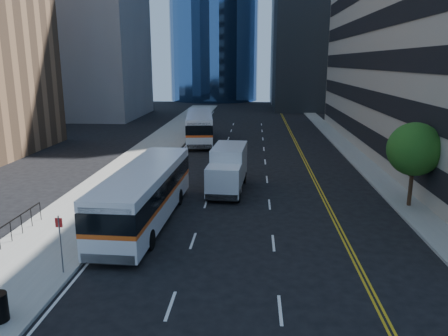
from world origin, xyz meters
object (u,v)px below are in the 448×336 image
bus_rear (200,126)px  street_tree (414,149)px  bus_front (145,193)px  box_truck (228,168)px

bus_rear → street_tree: bearing=-61.2°
bus_front → bus_rear: bus_rear is taller
street_tree → bus_rear: bearing=125.5°
box_truck → street_tree: bearing=-10.6°
bus_front → bus_rear: 25.41m
street_tree → box_truck: bearing=165.7°
street_tree → bus_front: bearing=-167.0°
bus_rear → box_truck: bus_rear is taller
bus_front → box_truck: size_ratio=1.88×
box_truck → bus_front: bearing=-119.2°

